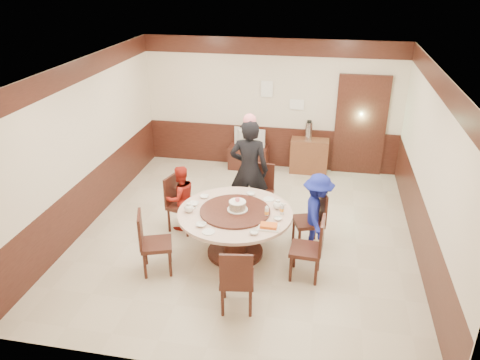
% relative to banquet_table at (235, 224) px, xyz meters
% --- Properties ---
extents(room, '(6.00, 6.04, 2.84)m').
position_rel_banquet_table_xyz_m(room, '(0.07, 0.66, 0.55)').
color(room, beige).
rests_on(room, ground).
extents(banquet_table, '(1.75, 1.75, 0.78)m').
position_rel_banquet_table_xyz_m(banquet_table, '(0.00, 0.00, 0.00)').
color(banquet_table, '#3A1912').
rests_on(banquet_table, ground).
extents(chair_0, '(0.57, 0.56, 0.97)m').
position_rel_banquet_table_xyz_m(chair_0, '(1.12, 0.44, -0.23)').
color(chair_0, '#3A1912').
rests_on(chair_0, ground).
extents(chair_1, '(0.47, 0.48, 0.97)m').
position_rel_banquet_table_xyz_m(chair_1, '(0.20, 1.25, -0.23)').
color(chair_1, '#3A1912').
rests_on(chair_1, ground).
extents(chair_2, '(0.55, 0.54, 0.97)m').
position_rel_banquet_table_xyz_m(chair_2, '(-1.04, 0.57, -0.23)').
color(chair_2, '#3A1912').
rests_on(chair_2, ground).
extents(chair_3, '(0.57, 0.56, 0.97)m').
position_rel_banquet_table_xyz_m(chair_3, '(-1.07, -0.65, -0.23)').
color(chair_3, '#3A1912').
rests_on(chair_3, ground).
extents(chair_4, '(0.50, 0.51, 0.97)m').
position_rel_banquet_table_xyz_m(chair_4, '(0.28, -1.26, -0.23)').
color(chair_4, '#3A1912').
rests_on(chair_4, ground).
extents(chair_5, '(0.48, 0.47, 0.97)m').
position_rel_banquet_table_xyz_m(chair_5, '(1.13, -0.38, -0.23)').
color(chair_5, '#3A1912').
rests_on(chair_5, ground).
extents(person_standing, '(0.68, 0.46, 1.85)m').
position_rel_banquet_table_xyz_m(person_standing, '(0.01, 1.20, 0.39)').
color(person_standing, black).
rests_on(person_standing, ground).
extents(person_red, '(0.70, 0.70, 1.15)m').
position_rel_banquet_table_xyz_m(person_red, '(-1.06, 0.62, 0.04)').
color(person_red, '#AE2117').
rests_on(person_red, ground).
extents(person_blue, '(0.55, 0.87, 1.29)m').
position_rel_banquet_table_xyz_m(person_blue, '(1.22, 0.40, 0.11)').
color(person_blue, navy).
rests_on(person_blue, ground).
extents(birthday_cake, '(0.32, 0.32, 0.21)m').
position_rel_banquet_table_xyz_m(birthday_cake, '(0.03, 0.02, 0.32)').
color(birthday_cake, white).
rests_on(birthday_cake, banquet_table).
extents(teapot_left, '(0.17, 0.15, 0.13)m').
position_rel_banquet_table_xyz_m(teapot_left, '(-0.69, -0.13, 0.28)').
color(teapot_left, white).
rests_on(teapot_left, banquet_table).
extents(teapot_right, '(0.17, 0.15, 0.13)m').
position_rel_banquet_table_xyz_m(teapot_right, '(0.62, 0.23, 0.28)').
color(teapot_right, white).
rests_on(teapot_right, banquet_table).
extents(bowl_0, '(0.14, 0.14, 0.03)m').
position_rel_banquet_table_xyz_m(bowl_0, '(-0.58, 0.37, 0.23)').
color(bowl_0, white).
rests_on(bowl_0, banquet_table).
extents(bowl_1, '(0.13, 0.13, 0.04)m').
position_rel_banquet_table_xyz_m(bowl_1, '(0.38, -0.57, 0.24)').
color(bowl_1, white).
rests_on(bowl_1, banquet_table).
extents(bowl_2, '(0.15, 0.15, 0.04)m').
position_rel_banquet_table_xyz_m(bowl_2, '(-0.40, -0.50, 0.23)').
color(bowl_2, white).
rests_on(bowl_2, banquet_table).
extents(bowl_3, '(0.12, 0.12, 0.04)m').
position_rel_banquet_table_xyz_m(bowl_3, '(0.67, -0.12, 0.24)').
color(bowl_3, white).
rests_on(bowl_3, banquet_table).
extents(bowl_4, '(0.16, 0.16, 0.04)m').
position_rel_banquet_table_xyz_m(bowl_4, '(-0.67, 0.10, 0.24)').
color(bowl_4, white).
rests_on(bowl_4, banquet_table).
extents(bowl_5, '(0.14, 0.14, 0.04)m').
position_rel_banquet_table_xyz_m(bowl_5, '(0.14, 0.60, 0.24)').
color(bowl_5, white).
rests_on(bowl_5, banquet_table).
extents(saucer_near, '(0.18, 0.18, 0.01)m').
position_rel_banquet_table_xyz_m(saucer_near, '(-0.25, -0.65, 0.22)').
color(saucer_near, white).
rests_on(saucer_near, banquet_table).
extents(saucer_far, '(0.18, 0.18, 0.01)m').
position_rel_banquet_table_xyz_m(saucer_far, '(0.45, 0.50, 0.22)').
color(saucer_far, white).
rests_on(saucer_far, banquet_table).
extents(shrimp_platter, '(0.30, 0.20, 0.06)m').
position_rel_banquet_table_xyz_m(shrimp_platter, '(0.57, -0.38, 0.24)').
color(shrimp_platter, white).
rests_on(shrimp_platter, banquet_table).
extents(bottle_0, '(0.06, 0.06, 0.16)m').
position_rel_banquet_table_xyz_m(bottle_0, '(0.49, -0.06, 0.30)').
color(bottle_0, silver).
rests_on(bottle_0, banquet_table).
extents(bottle_1, '(0.06, 0.06, 0.16)m').
position_rel_banquet_table_xyz_m(bottle_1, '(0.70, 0.07, 0.30)').
color(bottle_1, silver).
rests_on(bottle_1, banquet_table).
extents(tv_stand, '(0.85, 0.45, 0.50)m').
position_rel_banquet_table_xyz_m(tv_stand, '(-0.39, 3.39, -0.28)').
color(tv_stand, '#3A1912').
rests_on(tv_stand, ground).
extents(television, '(0.71, 0.22, 0.41)m').
position_rel_banquet_table_xyz_m(television, '(-0.39, 3.39, 0.17)').
color(television, gray).
rests_on(television, tv_stand).
extents(side_cabinet, '(0.80, 0.40, 0.75)m').
position_rel_banquet_table_xyz_m(side_cabinet, '(0.95, 3.42, -0.16)').
color(side_cabinet, brown).
rests_on(side_cabinet, ground).
extents(thermos, '(0.15, 0.15, 0.38)m').
position_rel_banquet_table_xyz_m(thermos, '(0.90, 3.42, 0.41)').
color(thermos, silver).
rests_on(thermos, side_cabinet).
extents(notice_left, '(0.25, 0.00, 0.35)m').
position_rel_banquet_table_xyz_m(notice_left, '(-0.04, 3.60, 1.22)').
color(notice_left, white).
rests_on(notice_left, room).
extents(notice_right, '(0.30, 0.00, 0.22)m').
position_rel_banquet_table_xyz_m(notice_right, '(0.61, 3.60, 0.92)').
color(notice_right, white).
rests_on(notice_right, room).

